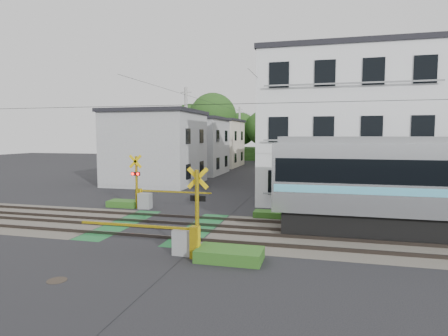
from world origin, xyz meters
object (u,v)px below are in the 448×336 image
(crossing_signal_far, at_px, (144,196))
(apartment_block, at_px, (343,128))
(pedestrian, at_px, (277,161))
(manhole_cover, at_px, (57,281))
(crossing_signal_near, at_px, (185,235))

(crossing_signal_far, distance_m, apartment_block, 13.14)
(apartment_block, distance_m, pedestrian, 24.85)
(apartment_block, relative_size, manhole_cover, 18.10)
(crossing_signal_far, bearing_deg, manhole_cover, -77.08)
(pedestrian, xyz_separation_m, manhole_cover, (-1.99, -39.85, -0.78))
(crossing_signal_far, distance_m, pedestrian, 29.78)
(crossing_signal_far, relative_size, pedestrian, 2.98)
(crossing_signal_far, height_order, apartment_block, apartment_block)
(crossing_signal_near, bearing_deg, crossing_signal_far, 125.29)
(pedestrian, height_order, manhole_cover, pedestrian)
(apartment_block, bearing_deg, pedestrian, 105.87)
(pedestrian, distance_m, manhole_cover, 39.91)
(apartment_block, xyz_separation_m, pedestrian, (-6.71, 23.61, -3.86))
(crossing_signal_far, xyz_separation_m, manhole_cover, (2.38, -10.39, -0.70))
(crossing_signal_near, distance_m, crossing_signal_far, 8.95)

